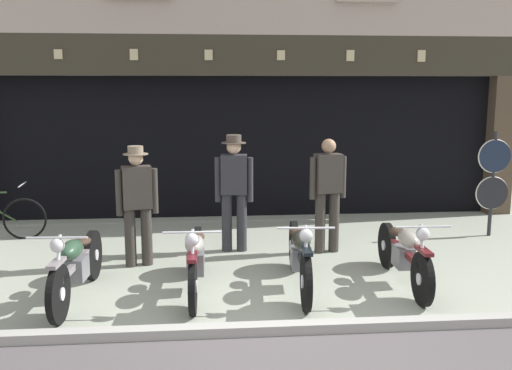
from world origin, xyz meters
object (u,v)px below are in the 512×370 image
at_px(advert_board_near, 130,118).
at_px(salesman_right, 328,190).
at_px(salesman_left, 137,200).
at_px(shopkeeper_center, 234,187).
at_px(motorcycle_center_left, 196,258).
at_px(motorcycle_center_right, 404,253).
at_px(tyre_sign_pole, 493,176).
at_px(motorcycle_center, 300,254).
at_px(motorcycle_left, 76,264).

bearing_deg(advert_board_near, salesman_right, -39.54).
distance_m(salesman_left, salesman_right, 2.71).
bearing_deg(advert_board_near, shopkeeper_center, -53.60).
distance_m(motorcycle_center_left, salesman_right, 2.49).
distance_m(motorcycle_center_right, tyre_sign_pole, 3.16).
height_order(motorcycle_center_left, advert_board_near, advert_board_near).
xyz_separation_m(motorcycle_center, motorcycle_center_right, (1.29, 0.01, -0.02)).
distance_m(motorcycle_left, salesman_right, 3.67).
height_order(salesman_right, tyre_sign_pole, tyre_sign_pole).
height_order(shopkeeper_center, tyre_sign_pole, shopkeeper_center).
height_order(motorcycle_left, shopkeeper_center, shopkeeper_center).
xyz_separation_m(motorcycle_center, advert_board_near, (-2.47, 4.08, 1.41)).
xyz_separation_m(motorcycle_left, advert_board_near, (0.12, 4.21, 1.42)).
bearing_deg(motorcycle_center_right, tyre_sign_pole, -133.98).
height_order(salesman_left, tyre_sign_pole, tyre_sign_pole).
relative_size(salesman_left, shopkeeper_center, 0.95).
relative_size(tyre_sign_pole, advert_board_near, 1.81).
bearing_deg(salesman_left, shopkeeper_center, -169.40).
height_order(motorcycle_center_left, salesman_left, salesman_left).
bearing_deg(motorcycle_left, salesman_left, -110.91).
distance_m(motorcycle_center, shopkeeper_center, 1.90).
bearing_deg(salesman_left, tyre_sign_pole, 177.83).
bearing_deg(salesman_right, salesman_left, -2.26).
xyz_separation_m(salesman_left, tyre_sign_pole, (5.53, 1.10, 0.09)).
bearing_deg(motorcycle_left, motorcycle_center_left, -171.66).
relative_size(motorcycle_left, salesman_right, 1.20).
bearing_deg(motorcycle_center_left, tyre_sign_pole, -153.27).
bearing_deg(motorcycle_center_right, motorcycle_center_left, 2.08).
distance_m(motorcycle_center, tyre_sign_pole, 4.17).
relative_size(motorcycle_center_right, salesman_left, 1.21).
height_order(shopkeeper_center, advert_board_near, advert_board_near).
xyz_separation_m(motorcycle_center_right, advert_board_near, (-3.76, 4.07, 1.43)).
relative_size(motorcycle_center_left, salesman_right, 1.19).
xyz_separation_m(tyre_sign_pole, advert_board_near, (-5.97, 1.89, 0.85)).
bearing_deg(salesman_right, motorcycle_center, 55.57).
relative_size(salesman_right, advert_board_near, 1.77).
bearing_deg(motorcycle_center, motorcycle_center_left, 4.39).
bearing_deg(motorcycle_center_left, motorcycle_left, 6.44).
bearing_deg(tyre_sign_pole, salesman_left, -168.73).
bearing_deg(advert_board_near, salesman_left, -81.64).
bearing_deg(advert_board_near, motorcycle_center, -58.82).
height_order(motorcycle_center_right, salesman_left, salesman_left).
relative_size(motorcycle_center, shopkeeper_center, 1.21).
bearing_deg(shopkeeper_center, tyre_sign_pole, -169.18).
xyz_separation_m(motorcycle_center_right, tyre_sign_pole, (2.21, 2.18, 0.58)).
bearing_deg(salesman_right, tyre_sign_pole, -177.51).
distance_m(shopkeeper_center, salesman_right, 1.36).
xyz_separation_m(motorcycle_left, motorcycle_center, (2.59, 0.13, 0.01)).
relative_size(motorcycle_center_left, salesman_left, 1.22).
bearing_deg(motorcycle_center_left, advert_board_near, -71.64).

